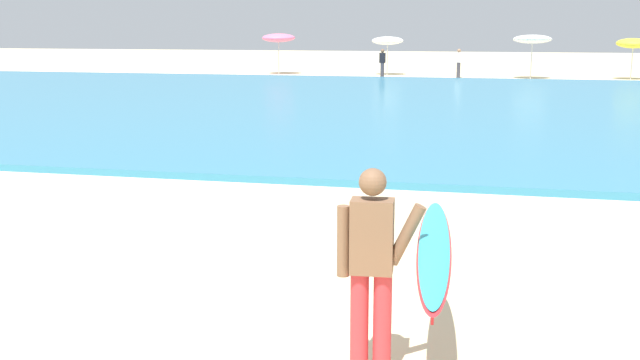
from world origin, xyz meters
The scene contains 9 objects.
ground_plane centered at (0.00, 0.00, 0.00)m, with size 160.00×160.00×0.00m, color beige.
sea centered at (0.00, 20.42, 0.07)m, with size 120.00×28.00×0.14m, color teal.
surfer_with_board centered at (2.72, -0.83, 1.03)m, with size 1.01×2.95×1.73m.
beach_umbrella_0 centered at (-9.28, 37.52, 2.11)m, with size 1.95×1.96×2.39m.
beach_umbrella_1 centered at (-2.90, 38.09, 1.96)m, with size 1.82×1.84×2.24m.
beach_umbrella_2 centered at (5.13, 36.57, 2.11)m, with size 2.03×2.05×2.39m.
beach_umbrella_3 centered at (10.31, 37.11, 1.90)m, with size 1.75×1.77×2.20m.
beachgoer_near_row_left centered at (-2.73, 35.05, 0.84)m, with size 0.32×0.20×1.58m.
beachgoer_near_row_mid centered at (1.28, 36.46, 0.84)m, with size 0.32×0.20×1.58m.
Camera 1 is at (3.41, -6.66, 2.82)m, focal length 43.07 mm.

